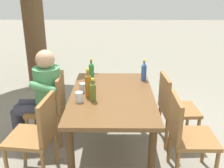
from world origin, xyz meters
TOP-DOWN VIEW (x-y plane):
  - ground_plane at (0.00, 0.00)m, footprint 24.00×24.00m
  - dining_table at (0.00, 0.00)m, footprint 1.42×0.89m
  - chair_far_right at (0.32, 0.75)m, footprint 0.46×0.46m
  - chair_far_left at (-0.33, 0.75)m, footprint 0.49×0.49m
  - chair_near_right at (0.31, -0.75)m, footprint 0.47×0.47m
  - chair_near_left at (-0.32, -0.75)m, footprint 0.44×0.44m
  - person_in_white_shirt at (0.32, 0.86)m, footprint 0.47×0.62m
  - bottle_green at (0.42, 0.25)m, footprint 0.06×0.06m
  - bottle_olive at (-0.17, 0.19)m, footprint 0.06×0.06m
  - bottle_amber at (-0.06, 0.25)m, footprint 0.06×0.06m
  - bottle_blue at (0.45, -0.38)m, footprint 0.06×0.06m
  - cup_steel at (0.07, 0.32)m, footprint 0.08×0.08m
  - cup_glass at (-0.19, 0.33)m, footprint 0.08×0.08m
  - backpack_by_near_side at (1.24, 0.25)m, footprint 0.30×0.24m

SIDE VIEW (x-z plane):
  - ground_plane at x=0.00m, z-range 0.00..0.00m
  - backpack_by_near_side at x=1.24m, z-range -0.01..0.41m
  - chair_far_right at x=0.32m, z-range 0.05..0.92m
  - chair_far_left at x=-0.33m, z-range 0.05..0.92m
  - chair_near_right at x=0.31m, z-range 0.05..0.92m
  - chair_near_left at x=-0.32m, z-range 0.05..0.92m
  - person_in_white_shirt at x=0.32m, z-range 0.07..1.25m
  - dining_table at x=0.00m, z-range 0.28..1.05m
  - cup_steel at x=0.07m, z-range 0.77..0.87m
  - cup_glass at x=-0.19m, z-range 0.77..0.87m
  - bottle_olive at x=-0.17m, z-range 0.75..1.00m
  - bottle_blue at x=0.45m, z-range 0.75..1.02m
  - bottle_green at x=0.42m, z-range 0.75..1.03m
  - bottle_amber at x=-0.06m, z-range 0.75..1.06m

